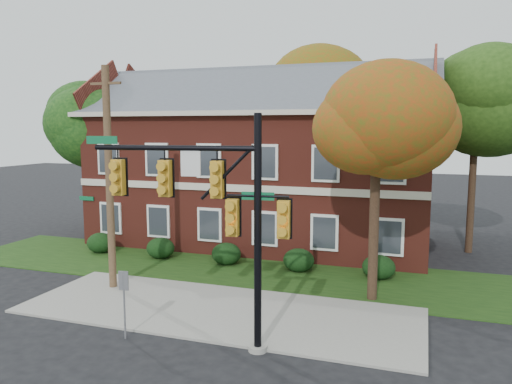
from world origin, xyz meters
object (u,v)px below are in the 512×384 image
(hedge_center, at_px, (226,254))
(sign_post, at_px, (124,293))
(traffic_signal, at_px, (216,205))
(hedge_far_right, at_px, (379,267))
(hedge_far_left, at_px, (100,243))
(tree_near_right, at_px, (383,120))
(tree_right_rear, at_px, (484,93))
(hedge_right, at_px, (299,260))
(tree_left_rear, at_px, (100,123))
(hedge_left, at_px, (161,248))
(apartment_building, at_px, (261,154))
(tree_far_rear, at_px, (316,92))
(utility_pole, at_px, (109,178))

(hedge_center, height_order, sign_post, sign_post)
(traffic_signal, bearing_deg, hedge_far_right, 58.11)
(hedge_far_left, relative_size, tree_near_right, 0.16)
(hedge_center, distance_m, tree_right_rear, 14.94)
(hedge_center, distance_m, hedge_right, 3.50)
(hedge_center, distance_m, tree_left_rear, 12.23)
(hedge_far_left, xyz_separation_m, hedge_right, (10.50, 0.00, 0.00))
(hedge_far_left, height_order, tree_near_right, tree_near_right)
(hedge_far_right, height_order, traffic_signal, traffic_signal)
(hedge_left, distance_m, tree_near_right, 12.68)
(hedge_right, bearing_deg, sign_post, -110.67)
(hedge_far_left, bearing_deg, hedge_center, 0.00)
(apartment_building, relative_size, tree_left_rear, 2.12)
(hedge_left, bearing_deg, traffic_signal, -51.61)
(tree_far_rear, height_order, traffic_signal, tree_far_rear)
(hedge_center, bearing_deg, utility_pole, -122.46)
(apartment_building, height_order, sign_post, apartment_building)
(tree_left_rear, height_order, traffic_signal, tree_left_rear)
(hedge_right, height_order, traffic_signal, traffic_signal)
(apartment_building, height_order, hedge_right, apartment_building)
(hedge_far_left, relative_size, utility_pole, 0.16)
(tree_left_rear, relative_size, tree_far_rear, 0.77)
(apartment_building, bearing_deg, hedge_center, -90.00)
(hedge_far_right, xyz_separation_m, tree_left_rear, (-16.73, 4.14, 6.16))
(hedge_left, bearing_deg, tree_far_rear, 69.71)
(tree_right_rear, relative_size, traffic_signal, 1.56)
(tree_near_right, bearing_deg, hedge_far_right, 94.52)
(apartment_building, bearing_deg, hedge_left, -123.67)
(tree_near_right, xyz_separation_m, tree_far_rear, (-5.88, 15.93, 2.17))
(hedge_left, relative_size, hedge_far_right, 1.00)
(hedge_far_left, xyz_separation_m, tree_right_rear, (18.31, 6.11, 7.60))
(apartment_building, bearing_deg, sign_post, -89.10)
(hedge_left, distance_m, traffic_signal, 11.28)
(apartment_building, height_order, utility_pole, apartment_building)
(tree_near_right, xyz_separation_m, sign_post, (-7.01, -5.87, -5.22))
(tree_left_rear, bearing_deg, tree_far_rear, 38.97)
(utility_pole, bearing_deg, hedge_far_left, 132.26)
(apartment_building, xyz_separation_m, traffic_signal, (3.11, -13.60, -0.76))
(hedge_far_right, bearing_deg, hedge_center, 180.00)
(hedge_center, xyz_separation_m, hedge_far_right, (7.00, 0.00, 0.00))
(hedge_right, distance_m, tree_right_rear, 12.50)
(hedge_center, relative_size, traffic_signal, 0.21)
(hedge_center, height_order, tree_near_right, tree_near_right)
(hedge_far_left, relative_size, tree_left_rear, 0.16)
(hedge_far_right, distance_m, tree_far_rear, 16.51)
(tree_right_rear, height_order, utility_pole, tree_right_rear)
(hedge_right, relative_size, tree_left_rear, 0.16)
(hedge_left, xyz_separation_m, tree_left_rear, (-6.23, 4.14, 6.16))
(hedge_left, bearing_deg, tree_near_right, -14.81)
(hedge_far_right, relative_size, tree_far_rear, 0.12)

